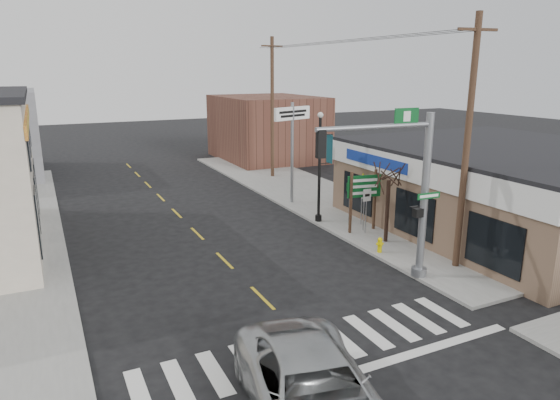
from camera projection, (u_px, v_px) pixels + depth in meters
name	position (u px, v px, depth m)	size (l,w,h in m)	color
ground	(319.00, 353.00, 14.34)	(140.00, 140.00, 0.00)	black
sidewalk_right	(340.00, 206.00, 29.43)	(6.00, 38.00, 0.13)	gray
center_line	(224.00, 260.00, 21.30)	(0.12, 56.00, 0.01)	gold
crosswalk	(312.00, 347.00, 14.69)	(11.00, 2.20, 0.01)	silver
thrift_store	(508.00, 190.00, 25.17)	(12.00, 14.00, 4.00)	brown
bldg_distant_right	(267.00, 128.00, 44.80)	(8.00, 10.00, 5.60)	brown
suv	(313.00, 394.00, 11.21)	(2.82, 6.12, 1.70)	#ADB1B2
traffic_signal_pole	(410.00, 181.00, 18.16)	(5.11, 0.39, 6.48)	gray
guide_sign	(364.00, 193.00, 24.31)	(1.74, 0.14, 3.04)	#4B3222
fire_hydrant	(380.00, 244.00, 21.83)	(0.21, 0.21, 0.68)	#D5C100
ped_crossing_sign	(362.00, 190.00, 25.35)	(1.04, 0.07, 2.69)	gray
lamp_post	(321.00, 159.00, 25.62)	(0.74, 0.58, 5.70)	black
dance_center_sign	(292.00, 127.00, 29.02)	(2.80, 0.18, 5.95)	gray
bare_tree	(390.00, 169.00, 22.43)	(2.19, 2.19, 4.38)	black
shrub_front	(494.00, 241.00, 21.73)	(1.37, 1.37, 1.02)	#1F3B1A
shrub_back	(440.00, 222.00, 24.88)	(1.06, 1.06, 0.79)	black
utility_pole_near	(467.00, 143.00, 19.16)	(1.71, 0.26, 9.83)	#49331E
utility_pole_far	(272.00, 107.00, 36.25)	(1.74, 0.26, 10.03)	#45281C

